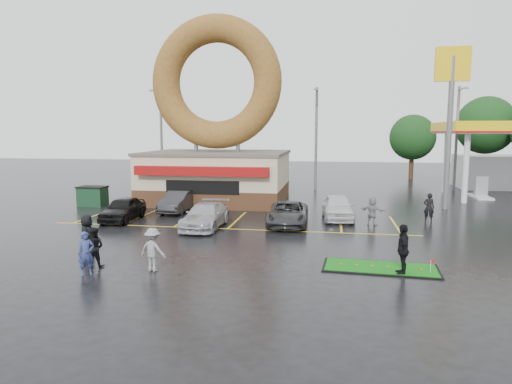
% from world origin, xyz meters
% --- Properties ---
extents(ground, '(120.00, 120.00, 0.00)m').
position_xyz_m(ground, '(0.00, 0.00, 0.00)').
color(ground, black).
rests_on(ground, ground).
extents(donut_shop, '(10.20, 8.70, 13.50)m').
position_xyz_m(donut_shop, '(-3.00, 12.97, 4.46)').
color(donut_shop, '#472B19').
rests_on(donut_shop, ground).
extents(gas_station, '(12.30, 13.65, 5.90)m').
position_xyz_m(gas_station, '(20.00, 20.94, 3.70)').
color(gas_station, silver).
rests_on(gas_station, ground).
extents(shell_sign, '(2.20, 0.36, 10.60)m').
position_xyz_m(shell_sign, '(13.00, 12.00, 7.38)').
color(shell_sign, slate).
rests_on(shell_sign, ground).
extents(streetlight_left, '(0.40, 2.21, 9.00)m').
position_xyz_m(streetlight_left, '(-10.00, 19.92, 4.78)').
color(streetlight_left, slate).
rests_on(streetlight_left, ground).
extents(streetlight_mid, '(0.40, 2.21, 9.00)m').
position_xyz_m(streetlight_mid, '(4.00, 20.92, 4.78)').
color(streetlight_mid, slate).
rests_on(streetlight_mid, ground).
extents(streetlight_right, '(0.40, 2.21, 9.00)m').
position_xyz_m(streetlight_right, '(16.00, 21.92, 4.78)').
color(streetlight_right, slate).
rests_on(streetlight_right, ground).
extents(tree_far_c, '(6.30, 6.30, 9.00)m').
position_xyz_m(tree_far_c, '(22.00, 34.00, 5.84)').
color(tree_far_c, '#332114').
rests_on(tree_far_c, ground).
extents(tree_far_d, '(4.90, 4.90, 7.00)m').
position_xyz_m(tree_far_d, '(14.00, 32.00, 4.53)').
color(tree_far_d, '#332114').
rests_on(tree_far_d, ground).
extents(car_black, '(1.81, 4.12, 1.38)m').
position_xyz_m(car_black, '(-6.54, 4.66, 0.69)').
color(car_black, black).
rests_on(car_black, ground).
extents(car_dgrey, '(1.50, 4.09, 1.34)m').
position_xyz_m(car_dgrey, '(-4.36, 8.00, 0.67)').
color(car_dgrey, '#28282A').
rests_on(car_dgrey, ground).
extents(car_silver, '(1.95, 4.63, 1.33)m').
position_xyz_m(car_silver, '(-1.24, 3.50, 0.67)').
color(car_silver, '#ADAEB3').
rests_on(car_silver, ground).
extents(car_grey, '(2.32, 4.75, 1.30)m').
position_xyz_m(car_grey, '(3.08, 4.99, 0.65)').
color(car_grey, '#323134').
rests_on(car_grey, ground).
extents(car_white, '(2.07, 4.41, 1.46)m').
position_xyz_m(car_white, '(5.82, 7.12, 0.73)').
color(car_white, silver).
rests_on(car_white, ground).
extents(person_blue, '(0.69, 0.66, 1.60)m').
position_xyz_m(person_blue, '(-3.25, -5.15, 0.80)').
color(person_blue, navy).
rests_on(person_blue, ground).
extents(person_blackjkt, '(0.77, 0.61, 1.54)m').
position_xyz_m(person_blackjkt, '(-3.49, -4.13, 0.77)').
color(person_blackjkt, black).
rests_on(person_blackjkt, ground).
extents(person_hoodie, '(1.16, 0.83, 1.63)m').
position_xyz_m(person_hoodie, '(-1.05, -4.29, 0.81)').
color(person_hoodie, gray).
rests_on(person_hoodie, ground).
extents(person_bystander, '(0.78, 0.99, 1.78)m').
position_xyz_m(person_bystander, '(-4.51, -2.86, 0.89)').
color(person_bystander, black).
rests_on(person_bystander, ground).
extents(person_cameraman, '(0.47, 1.10, 1.87)m').
position_xyz_m(person_cameraman, '(8.03, -3.23, 0.94)').
color(person_cameraman, black).
rests_on(person_cameraman, ground).
extents(person_walker_near, '(1.51, 1.06, 1.57)m').
position_xyz_m(person_walker_near, '(7.70, 5.71, 0.78)').
color(person_walker_near, gray).
rests_on(person_walker_near, ground).
extents(person_walker_far, '(0.65, 0.47, 1.67)m').
position_xyz_m(person_walker_far, '(11.00, 7.23, 0.83)').
color(person_walker_far, black).
rests_on(person_walker_far, ground).
extents(dumpster, '(1.82, 1.23, 1.30)m').
position_xyz_m(dumpster, '(-11.01, 9.25, 0.65)').
color(dumpster, '#173B22').
rests_on(dumpster, ground).
extents(putting_green, '(4.40, 2.13, 0.54)m').
position_xyz_m(putting_green, '(7.34, -2.60, 0.03)').
color(putting_green, black).
rests_on(putting_green, ground).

